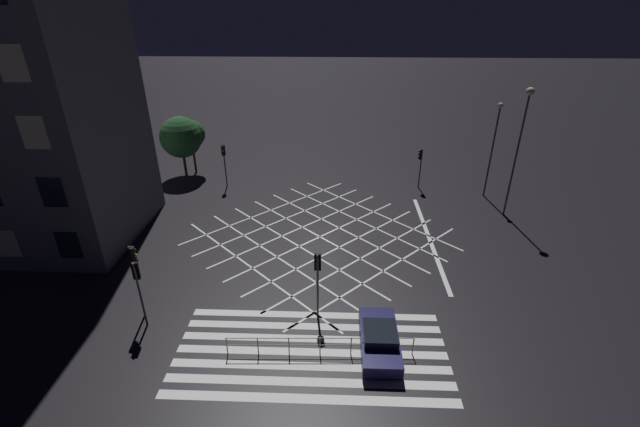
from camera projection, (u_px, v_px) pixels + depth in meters
The scene contains 14 objects.
ground_plane at pixel (320, 237), 30.60m from camera, with size 200.00×200.00×0.00m, color black.
road_markings at pixel (322, 291), 25.00m from camera, with size 19.69×23.91×0.01m.
traffic_light_ne_main at pixel (420, 160), 37.30m from camera, with size 0.39×0.36×3.61m.
traffic_light_nw_cross at pixel (224, 157), 37.40m from camera, with size 0.36×0.39×3.91m.
traffic_light_sw_main at pixel (135, 268), 21.70m from camera, with size 0.39×0.36×4.34m.
traffic_light_sw_cross at pixel (138, 281), 21.25m from camera, with size 0.36×0.39×3.86m.
traffic_light_median_south at pixel (318, 272), 21.92m from camera, with size 0.36×0.39×3.87m.
street_lamp_east at pixel (523, 125), 30.48m from camera, with size 0.58×0.58×9.81m.
street_lamp_west at pixel (87, 135), 30.98m from camera, with size 0.43×0.43×10.22m.
street_lamp_far at pixel (494, 138), 34.58m from camera, with size 0.42×0.42×7.97m.
street_tree_near at pixel (181, 137), 39.39m from camera, with size 3.81×3.81×5.67m.
street_tree_far at pixel (191, 134), 40.09m from camera, with size 2.60×2.60×5.13m.
waiting_car at pixel (379, 339), 20.65m from camera, with size 1.82×4.18×1.26m.
pedestrian_railing at pixel (320, 344), 20.29m from camera, with size 8.93×0.38×1.05m.
Camera 1 is at (0.99, -26.47, 15.42)m, focal length 24.00 mm.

